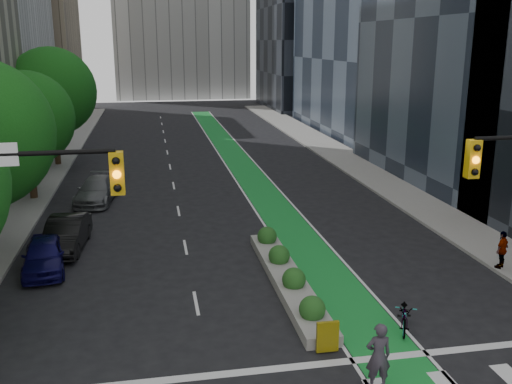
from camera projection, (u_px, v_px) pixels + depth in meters
name	position (u px, v px, depth m)	size (l,w,h in m)	color
sidewalk_left	(30.00, 187.00, 37.36)	(3.60, 90.00, 0.15)	gray
sidewalk_right	(370.00, 173.00, 41.55)	(3.60, 90.00, 0.15)	gray
bike_lane_paint	(241.00, 164.00, 44.76)	(2.20, 70.00, 0.01)	#188832
building_tan_far	(14.00, 11.00, 71.57)	(14.00, 16.00, 26.00)	tan
building_dark_end	(316.00, 7.00, 80.31)	(14.00, 18.00, 28.00)	black
tree_midfar	(26.00, 119.00, 33.41)	(5.60, 5.60, 7.76)	black
tree_far	(52.00, 92.00, 42.72)	(6.60, 6.60, 9.00)	black
median_planter	(287.00, 275.00, 22.52)	(1.20, 10.26, 1.10)	gray
bicycle	(405.00, 315.00, 18.99)	(0.68, 1.95, 1.02)	gray
cyclist	(378.00, 356.00, 15.61)	(0.72, 0.47, 1.96)	#38323C
parked_car_left_near	(44.00, 255.00, 23.80)	(1.66, 4.13, 1.41)	#0E0B46
parked_car_left_mid	(66.00, 234.00, 26.21)	(1.60, 4.58, 1.51)	black
parked_car_left_far	(97.00, 190.00, 34.07)	(2.01, 4.96, 1.44)	#575A5C
pedestrian_far	(502.00, 250.00, 23.68)	(0.94, 0.39, 1.61)	gray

